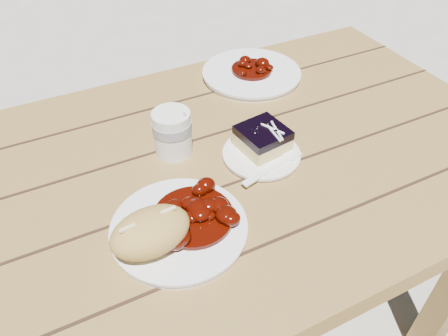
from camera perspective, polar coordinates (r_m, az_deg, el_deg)
name	(u,v)px	position (r m, az deg, el deg)	size (l,w,h in m)	color
picnic_table	(79,262)	(0.99, -18.37, -11.61)	(2.00, 1.55, 0.75)	brown
main_plate	(179,229)	(0.78, -5.88, -7.95)	(0.24, 0.24, 0.02)	white
goulash_stew	(193,210)	(0.77, -4.09, -5.55)	(0.14, 0.14, 0.04)	#3E0902
bread_roll	(150,232)	(0.72, -9.58, -8.24)	(0.14, 0.09, 0.07)	tan
dessert_plate	(261,155)	(0.93, 4.89, 1.73)	(0.16, 0.16, 0.01)	white
blueberry_cake	(263,138)	(0.92, 5.07, 3.91)	(0.10, 0.10, 0.05)	#ECD281
fork_dessert	(267,171)	(0.88, 5.60, -0.35)	(0.03, 0.16, 0.01)	white
coffee_cup	(173,133)	(0.91, -6.74, 4.58)	(0.08, 0.08, 0.10)	white
second_plate	(251,74)	(1.20, 3.61, 12.16)	(0.26, 0.26, 0.02)	white
second_stew	(252,64)	(1.18, 3.67, 13.38)	(0.11, 0.11, 0.04)	#3E0902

